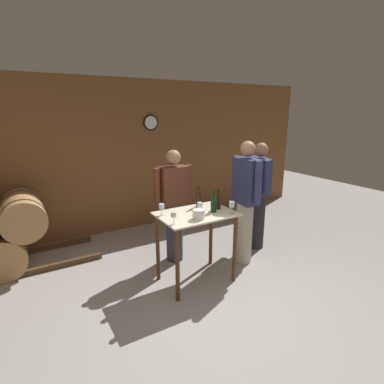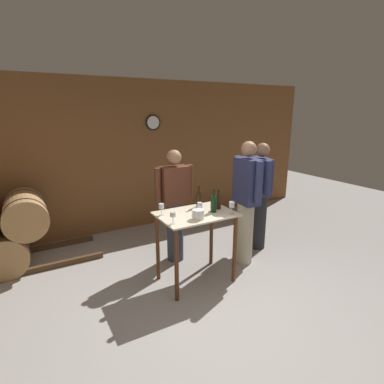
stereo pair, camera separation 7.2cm
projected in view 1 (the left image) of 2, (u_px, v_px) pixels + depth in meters
name	position (u px, v px, depth m)	size (l,w,h in m)	color
ground_plane	(212.00, 316.00, 3.24)	(14.00, 14.00, 0.00)	#9E9993
back_wall	(120.00, 157.00, 5.32)	(8.40, 0.08, 2.70)	brown
tasting_table	(196.00, 229.00, 3.76)	(0.95, 0.66, 0.93)	beige
wine_bottle_far_left	(199.00, 199.00, 3.92)	(0.07, 0.07, 0.29)	black
wine_bottle_left	(214.00, 204.00, 3.72)	(0.07, 0.07, 0.30)	black
wine_bottle_center	(218.00, 201.00, 3.85)	(0.07, 0.07, 0.26)	black
wine_glass_near_left	(174.00, 215.00, 3.33)	(0.06, 0.06, 0.14)	silver
wine_glass_near_center	(162.00, 207.00, 3.60)	(0.07, 0.07, 0.14)	silver
wine_glass_near_right	(200.00, 206.00, 3.69)	(0.06, 0.06, 0.14)	silver
wine_glass_far_side	(232.00, 205.00, 3.66)	(0.07, 0.07, 0.16)	silver
ice_bucket	(199.00, 214.00, 3.50)	(0.14, 0.14, 0.11)	white
person_host	(174.00, 204.00, 4.27)	(0.59, 0.24, 1.64)	#333847
person_visitor_with_scarf	(259.00, 194.00, 4.68)	(0.34, 0.56, 1.69)	#232328
person_visitor_bearded	(245.00, 201.00, 4.19)	(0.25, 0.59, 1.77)	#B7AD93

